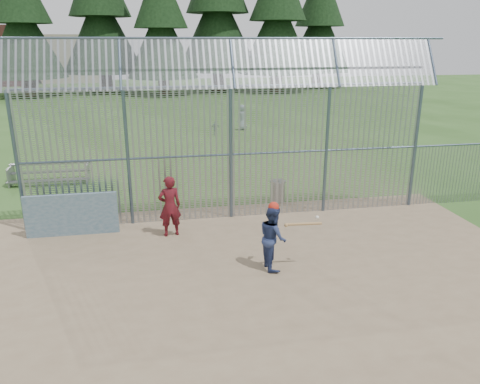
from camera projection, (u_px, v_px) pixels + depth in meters
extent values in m
plane|color=#2D511E|center=(255.00, 268.00, 11.29)|extent=(120.00, 120.00, 0.00)
cube|color=#756047|center=(260.00, 278.00, 10.82)|extent=(14.00, 10.00, 0.02)
cube|color=#38566B|center=(72.00, 215.00, 13.02)|extent=(2.50, 0.12, 1.20)
imported|color=navy|center=(273.00, 237.00, 11.07)|extent=(0.64, 0.80, 1.56)
imported|color=maroon|center=(170.00, 206.00, 12.91)|extent=(0.69, 0.52, 1.72)
imported|color=gray|center=(242.00, 117.00, 28.56)|extent=(0.91, 0.83, 1.55)
imported|color=slate|center=(216.00, 128.00, 26.93)|extent=(0.52, 0.24, 0.86)
sphere|color=red|center=(274.00, 207.00, 10.83)|extent=(0.25, 0.25, 0.25)
cylinder|color=#AA7F4C|center=(304.00, 224.00, 10.94)|extent=(0.85, 0.14, 0.07)
sphere|color=#AA7F4C|center=(286.00, 225.00, 10.86)|extent=(0.09, 0.09, 0.09)
sphere|color=white|center=(317.00, 217.00, 11.03)|extent=(0.09, 0.09, 0.09)
cylinder|color=gray|center=(277.00, 192.00, 15.85)|extent=(0.52, 0.52, 0.70)
cylinder|color=#9EA0A5|center=(278.00, 181.00, 15.74)|extent=(0.56, 0.56, 0.05)
sphere|color=#9EA0A5|center=(278.00, 180.00, 15.72)|extent=(0.10, 0.10, 0.10)
cube|color=slate|center=(49.00, 180.00, 17.67)|extent=(3.00, 0.25, 0.05)
cube|color=slate|center=(50.00, 172.00, 17.93)|extent=(3.00, 0.25, 0.05)
cube|color=slate|center=(51.00, 163.00, 18.18)|extent=(3.00, 0.25, 0.05)
cube|color=slate|center=(11.00, 176.00, 17.71)|extent=(0.06, 0.90, 0.70)
cube|color=gray|center=(88.00, 172.00, 18.20)|extent=(0.06, 0.90, 0.70)
cylinder|color=#47566B|center=(17.00, 164.00, 12.91)|extent=(0.10, 0.10, 4.00)
cylinder|color=#47566B|center=(128.00, 159.00, 13.43)|extent=(0.10, 0.10, 4.00)
cylinder|color=#47566B|center=(231.00, 154.00, 13.95)|extent=(0.10, 0.10, 4.00)
cylinder|color=#47566B|center=(326.00, 150.00, 14.47)|extent=(0.10, 0.10, 4.00)
cylinder|color=#47566B|center=(415.00, 147.00, 14.99)|extent=(0.10, 0.10, 4.00)
cylinder|color=#47566B|center=(230.00, 86.00, 13.33)|extent=(12.00, 0.07, 0.07)
cylinder|color=#47566B|center=(231.00, 154.00, 13.95)|extent=(12.00, 0.06, 0.06)
cube|color=gray|center=(231.00, 154.00, 13.95)|extent=(12.00, 0.02, 4.00)
cube|color=gray|center=(233.00, 63.00, 12.78)|extent=(12.00, 0.77, 1.31)
cylinder|color=#47566B|center=(412.00, 177.00, 15.29)|extent=(0.08, 0.08, 2.00)
cylinder|color=#332319|center=(29.00, 80.00, 45.81)|extent=(1.19, 1.19, 3.06)
cylinder|color=#332319|center=(106.00, 75.00, 49.77)|extent=(1.33, 1.33, 3.42)
cylinder|color=#332319|center=(164.00, 80.00, 47.15)|extent=(1.12, 1.12, 2.88)
cylinder|color=#332319|center=(218.00, 74.00, 50.89)|extent=(1.40, 1.40, 3.60)
cylinder|color=#332319|center=(276.00, 76.00, 50.11)|extent=(1.26, 1.26, 3.24)
cylinder|color=#332319|center=(317.00, 74.00, 54.92)|extent=(1.19, 1.19, 3.06)
cube|color=#B2A58C|center=(76.00, 58.00, 62.54)|extent=(8.00, 7.00, 6.00)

